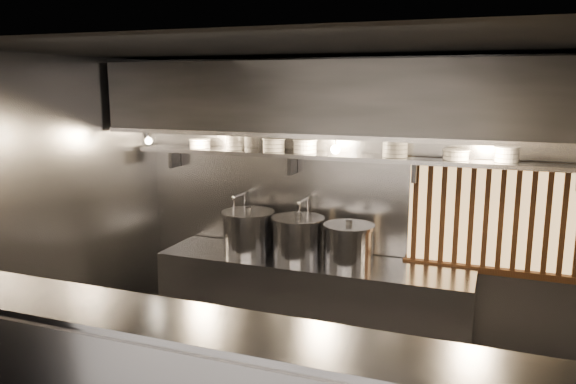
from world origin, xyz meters
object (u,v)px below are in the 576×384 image
Objects in this scene: heat_lamp at (147,135)px; stock_pot_left at (248,231)px; stock_pot_mid at (298,237)px; stock_pot_right at (349,244)px; pendant_bulb at (336,149)px.

heat_lamp reaches higher than stock_pot_left.
heat_lamp is 1.37m from stock_pot_left.
stock_pot_mid reaches higher than stock_pot_right.
pendant_bulb reaches higher than stock_pot_mid.
stock_pot_left reaches higher than stock_pot_right.
stock_pot_mid is 0.95× the size of stock_pot_right.
heat_lamp is at bearing -160.69° from stock_pot_left.
heat_lamp is 0.65× the size of stock_pot_mid.
pendant_bulb is 1.23m from stock_pot_left.
pendant_bulb is 0.33× the size of stock_pot_right.
stock_pot_mid is at bearing -2.13° from stock_pot_left.
pendant_bulb is (1.80, 0.35, -0.11)m from heat_lamp.
pendant_bulb is at bearing 11.00° from heat_lamp.
stock_pot_right is (0.16, -0.07, -0.87)m from pendant_bulb.
stock_pot_left is at bearing -178.17° from pendant_bulb.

